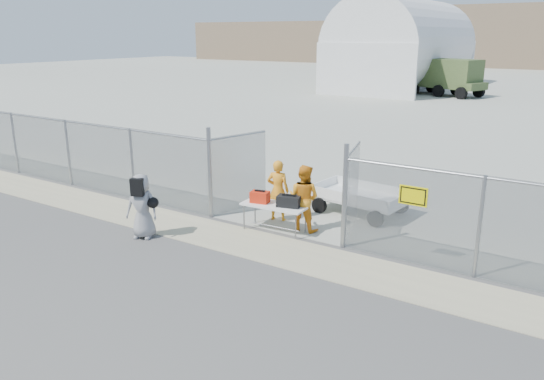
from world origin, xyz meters
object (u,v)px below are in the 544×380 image
Objects in this scene: visitor at (142,206)px; utility_trailer at (360,199)px; folding_table at (274,218)px; security_worker_right at (304,198)px; security_worker_left at (278,191)px.

utility_trailer is at bearing 29.41° from visitor.
security_worker_right reaches higher than folding_table.
security_worker_left is (-0.37, 0.75, 0.48)m from folding_table.
security_worker_left is at bearing 31.98° from visitor.
folding_table is 0.91m from security_worker_right.
security_worker_left is at bearing -126.17° from utility_trailer.
security_worker_left is 0.51× the size of utility_trailer.
folding_table is at bearing -110.02° from utility_trailer.
security_worker_right is at bearing 35.07° from folding_table.
security_worker_left reaches higher than folding_table.
security_worker_left is 0.99m from security_worker_right.
folding_table is 1.03× the size of visitor.
folding_table is at bearing 37.41° from security_worker_right.
utility_trailer is (0.68, 2.03, -0.47)m from security_worker_right.
folding_table is at bearing 18.92° from visitor.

